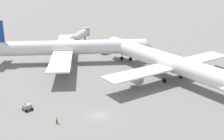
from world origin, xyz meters
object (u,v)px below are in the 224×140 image
object	(u,v)px
ground_crew_marshaller_foreground	(57,119)
gse_gpu_cart_small	(27,107)
pushback_tug	(102,50)
airliner_at_gate_left	(69,48)
jet_bridge	(81,34)
airliner_being_pushed	(166,62)

from	to	relation	value
ground_crew_marshaller_foreground	gse_gpu_cart_small	bearing A→B (deg)	141.23
pushback_tug	ground_crew_marshaller_foreground	distance (m)	57.11
airliner_at_gate_left	gse_gpu_cart_small	distance (m)	38.19
pushback_tug	jet_bridge	size ratio (longest dim) A/B	0.40
ground_crew_marshaller_foreground	airliner_at_gate_left	bearing A→B (deg)	93.84
gse_gpu_cart_small	jet_bridge	bearing A→B (deg)	84.33
ground_crew_marshaller_foreground	jet_bridge	world-z (taller)	jet_bridge
ground_crew_marshaller_foreground	airliner_being_pushed	bearing A→B (deg)	45.66
airliner_at_gate_left	ground_crew_marshaller_foreground	xyz separation A→B (m)	(2.94, -43.85, -4.31)
airliner_at_gate_left	jet_bridge	size ratio (longest dim) A/B	3.05
airliner_being_pushed	gse_gpu_cart_small	world-z (taller)	airliner_being_pushed
jet_bridge	pushback_tug	bearing A→B (deg)	-55.81
gse_gpu_cart_small	ground_crew_marshaller_foreground	world-z (taller)	gse_gpu_cart_small
airliner_being_pushed	airliner_at_gate_left	bearing A→B (deg)	152.91
airliner_being_pushed	gse_gpu_cart_small	size ratio (longest dim) A/B	19.59
pushback_tug	gse_gpu_cart_small	distance (m)	52.74
airliner_being_pushed	jet_bridge	xyz separation A→B (m)	(-28.96, 42.13, -0.39)
jet_bridge	airliner_being_pushed	bearing A→B (deg)	-55.49
pushback_tug	airliner_at_gate_left	bearing A→B (deg)	-130.80
gse_gpu_cart_small	pushback_tug	bearing A→B (deg)	72.61
ground_crew_marshaller_foreground	pushback_tug	bearing A→B (deg)	81.93
gse_gpu_cart_small	ground_crew_marshaller_foreground	distance (m)	9.93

